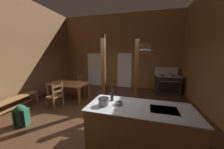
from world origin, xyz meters
TOP-DOWN VIEW (x-y plane):
  - ground_plane at (0.00, 0.00)m, footprint 7.63×7.94m
  - wall_back at (0.00, 3.64)m, footprint 7.63×0.14m
  - wall_left at (-3.49, 0.00)m, footprint 0.14×7.94m
  - glazed_door_back_left at (-1.54, 3.57)m, footprint 1.00×0.01m
  - glazed_panel_back_right at (0.34, 3.57)m, footprint 0.84×0.01m
  - kitchen_island at (1.28, -1.02)m, footprint 2.20×1.05m
  - stove_range at (2.61, 2.89)m, footprint 1.16×0.85m
  - support_post_with_pot_rack at (1.16, 0.97)m, footprint 0.61×0.23m
  - support_post_center at (0.00, 0.53)m, footprint 0.14×0.14m
  - dining_table at (-1.77, 1.02)m, footprint 1.77×1.04m
  - ladderback_chair_near_window at (-1.74, 0.13)m, footprint 0.54×0.54m
  - ladderback_chair_by_post at (-1.55, 1.88)m, footprint 0.48×0.48m
  - bench_along_left_wall at (-3.01, -0.31)m, footprint 0.47×1.62m
  - backpack at (-1.89, -1.06)m, footprint 0.37×0.36m
  - stockpot_on_counter at (0.53, -1.12)m, footprint 0.30×0.23m
  - mixing_bowl_on_counter at (0.84, -1.01)m, footprint 0.17×0.17m
  - bottle_tall_on_counter at (0.64, -0.83)m, footprint 0.07×0.07m

SIDE VIEW (x-z plane):
  - ground_plane at x=0.00m, z-range -0.10..0.00m
  - bench_along_left_wall at x=-3.01m, z-range 0.09..0.53m
  - backpack at x=-1.89m, z-range 0.02..0.61m
  - kitchen_island at x=1.28m, z-range 0.00..0.88m
  - ladderback_chair_near_window at x=-1.74m, z-range -0.02..0.93m
  - ladderback_chair_by_post at x=-1.55m, z-range -0.02..0.93m
  - stove_range at x=2.61m, z-range -0.18..1.14m
  - dining_table at x=-1.77m, z-range 0.28..1.02m
  - mixing_bowl_on_counter at x=0.84m, z-range 0.88..0.95m
  - stockpot_on_counter at x=0.53m, z-range 0.89..1.04m
  - bottle_tall_on_counter at x=0.64m, z-range 0.85..1.18m
  - glazed_door_back_left at x=-1.54m, z-range 0.00..2.05m
  - glazed_panel_back_right at x=0.34m, z-range 0.00..2.05m
  - support_post_center at x=0.00m, z-range 0.00..2.63m
  - support_post_with_pot_rack at x=1.16m, z-range 0.11..2.74m
  - wall_back at x=0.00m, z-range 0.00..4.28m
  - wall_left at x=-3.49m, z-range 0.00..4.28m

